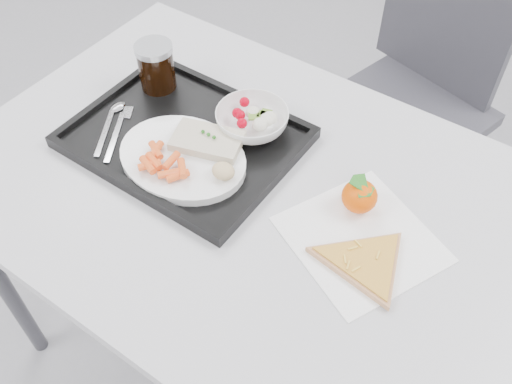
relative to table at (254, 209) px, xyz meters
name	(u,v)px	position (x,y,z in m)	size (l,w,h in m)	color
table	(254,209)	(0.00, 0.00, 0.00)	(1.20, 0.80, 0.75)	#B3B3B6
chair	(420,78)	(0.05, 0.78, -0.15)	(0.51, 0.51, 0.93)	#35343B
tray	(185,139)	(-0.19, 0.02, 0.08)	(0.45, 0.35, 0.03)	black
dinner_plate	(183,158)	(-0.15, -0.03, 0.09)	(0.27, 0.27, 0.02)	white
fish_fillet	(207,141)	(-0.13, 0.02, 0.11)	(0.16, 0.12, 0.03)	beige
bread_roll	(223,171)	(-0.05, -0.03, 0.12)	(0.05, 0.05, 0.03)	#DBC87A
salad_bowl	(252,121)	(-0.09, 0.12, 0.11)	(0.15, 0.15, 0.05)	white
cola_glass	(156,66)	(-0.34, 0.12, 0.14)	(0.08, 0.08, 0.11)	black
cutlery	(114,123)	(-0.34, -0.03, 0.08)	(0.12, 0.16, 0.01)	silver
napkin	(361,239)	(0.23, 0.01, 0.07)	(0.33, 0.32, 0.00)	white
tangerine	(360,196)	(0.19, 0.07, 0.10)	(0.08, 0.08, 0.07)	#F86704
pizza_slice	(365,263)	(0.26, -0.04, 0.08)	(0.27, 0.27, 0.02)	tan
carrot_pile	(163,163)	(-0.16, -0.08, 0.11)	(0.12, 0.08, 0.02)	#FB5E23
salad_contents	(256,117)	(-0.08, 0.13, 0.12)	(0.10, 0.08, 0.03)	#B50013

